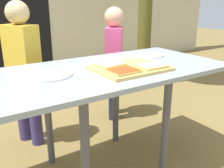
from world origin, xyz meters
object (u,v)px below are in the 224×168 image
at_px(cutting_board, 129,68).
at_px(child_right, 114,57).
at_px(pizza_slice_near_right, 152,66).
at_px(plate_white_left, 49,75).
at_px(dining_table, 103,81).
at_px(pizza_slice_near_left, 124,71).
at_px(child_left, 24,67).
at_px(plate_white_right, 146,55).
at_px(pizza_slice_far_left, 110,65).

relative_size(cutting_board, child_right, 0.40).
relative_size(pizza_slice_near_right, plate_white_left, 0.69).
height_order(dining_table, pizza_slice_near_left, pizza_slice_near_left).
xyz_separation_m(dining_table, child_right, (0.50, 0.65, -0.03)).
height_order(dining_table, plate_white_left, plate_white_left).
relative_size(dining_table, plate_white_left, 6.24).
bearing_deg(cutting_board, child_left, 120.58).
bearing_deg(dining_table, child_right, 52.18).
height_order(cutting_board, pizza_slice_near_left, pizza_slice_near_left).
bearing_deg(plate_white_right, child_left, 147.49).
distance_m(pizza_slice_near_right, plate_white_left, 0.56).
relative_size(plate_white_right, child_right, 0.24).
relative_size(cutting_board, plate_white_left, 1.68).
distance_m(dining_table, plate_white_left, 0.32).
bearing_deg(plate_white_left, pizza_slice_far_left, -8.10).
height_order(pizza_slice_near_left, plate_white_left, pizza_slice_near_left).
xyz_separation_m(cutting_board, plate_white_right, (0.33, 0.23, -0.00)).
distance_m(pizza_slice_near_left, child_right, 0.96).
distance_m(pizza_slice_near_right, child_right, 0.88).
bearing_deg(plate_white_right, pizza_slice_far_left, -158.77).
xyz_separation_m(pizza_slice_far_left, child_right, (0.47, 0.66, -0.13)).
bearing_deg(cutting_board, plate_white_left, 163.79).
distance_m(dining_table, plate_white_right, 0.47).
relative_size(pizza_slice_near_right, pizza_slice_far_left, 0.94).
height_order(pizza_slice_near_right, plate_white_right, pizza_slice_near_right).
bearing_deg(pizza_slice_near_left, child_left, 112.13).
bearing_deg(child_right, plate_white_left, -142.94).
bearing_deg(plate_white_left, dining_table, -6.20).
xyz_separation_m(pizza_slice_near_right, plate_white_right, (0.23, 0.32, -0.02)).
xyz_separation_m(pizza_slice_near_right, pizza_slice_near_left, (-0.19, 0.00, 0.00)).
bearing_deg(dining_table, cutting_board, -37.40).
relative_size(pizza_slice_near_left, plate_white_right, 0.69).
xyz_separation_m(pizza_slice_near_left, plate_white_left, (-0.33, 0.21, -0.02)).
bearing_deg(cutting_board, pizza_slice_far_left, 137.69).
bearing_deg(child_right, plate_white_right, -96.41).
bearing_deg(pizza_slice_near_right, plate_white_right, 53.90).
height_order(plate_white_left, plate_white_right, same).
xyz_separation_m(plate_white_right, child_left, (-0.75, 0.48, -0.09)).
bearing_deg(child_right, cutting_board, -117.45).
xyz_separation_m(dining_table, pizza_slice_near_right, (0.22, -0.17, 0.09)).
distance_m(dining_table, pizza_slice_near_left, 0.20).
distance_m(child_left, child_right, 0.80).
bearing_deg(pizza_slice_near_right, child_left, 123.08).
bearing_deg(child_left, plate_white_left, -90.89).
height_order(cutting_board, plate_white_right, cutting_board).
xyz_separation_m(pizza_slice_near_right, plate_white_left, (-0.53, 0.21, -0.02)).
xyz_separation_m(pizza_slice_far_left, pizza_slice_near_left, (-0.01, -0.16, 0.00)).
bearing_deg(child_left, pizza_slice_far_left, -62.05).
distance_m(pizza_slice_far_left, child_left, 0.73).
xyz_separation_m(pizza_slice_near_left, plate_white_right, (0.43, 0.32, -0.02)).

